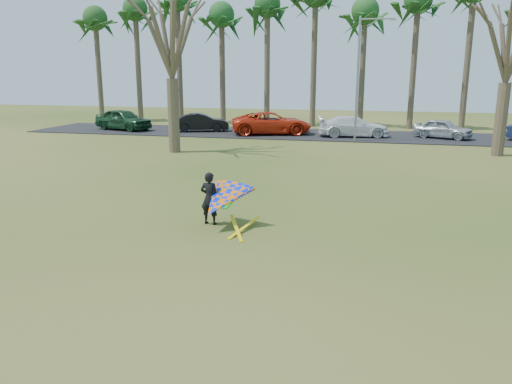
% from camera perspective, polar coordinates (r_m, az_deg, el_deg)
% --- Properties ---
extents(ground, '(100.00, 100.00, 0.00)m').
position_cam_1_polar(ground, '(13.19, -2.05, -6.64)').
color(ground, '#23480F').
rests_on(ground, ground).
extents(parking_strip, '(46.00, 7.00, 0.06)m').
position_cam_1_polar(parking_strip, '(37.34, 8.33, 6.47)').
color(parking_strip, black).
rests_on(parking_strip, ground).
extents(palm_0, '(4.84, 4.84, 10.84)m').
position_cam_1_polar(palm_0, '(50.06, -17.90, 18.24)').
color(palm_0, brown).
rests_on(palm_0, ground).
extents(palm_1, '(4.84, 4.84, 11.54)m').
position_cam_1_polar(palm_1, '(48.22, -13.64, 19.51)').
color(palm_1, brown).
rests_on(palm_1, ground).
extents(palm_2, '(4.84, 4.84, 12.24)m').
position_cam_1_polar(palm_2, '(46.67, -9.01, 20.77)').
color(palm_2, '#4A3D2C').
rests_on(palm_2, ground).
extents(palm_3, '(4.84, 4.84, 10.84)m').
position_cam_1_polar(palm_3, '(45.18, -3.96, 19.40)').
color(palm_3, '#4C3B2D').
rests_on(palm_3, ground).
extents(palm_4, '(4.84, 4.84, 11.54)m').
position_cam_1_polar(palm_4, '(44.24, 1.31, 20.44)').
color(palm_4, brown).
rests_on(palm_4, ground).
extents(palm_6, '(4.84, 4.84, 10.84)m').
position_cam_1_polar(palm_6, '(43.19, 12.37, 19.41)').
color(palm_6, '#463A2A').
rests_on(palm_6, ground).
extents(palm_7, '(4.84, 4.84, 11.54)m').
position_cam_1_polar(palm_7, '(43.32, 18.05, 19.96)').
color(palm_7, '#493B2C').
rests_on(palm_7, ground).
extents(bare_tree_left, '(6.60, 6.60, 9.70)m').
position_cam_1_polar(bare_tree_left, '(29.31, -9.79, 18.01)').
color(bare_tree_left, '#453629').
rests_on(bare_tree_left, ground).
extents(bare_tree_right, '(6.27, 6.27, 9.21)m').
position_cam_1_polar(bare_tree_right, '(30.71, 27.12, 15.90)').
color(bare_tree_right, '#49382C').
rests_on(bare_tree_right, ground).
extents(streetlight, '(2.28, 0.18, 8.00)m').
position_cam_1_polar(streetlight, '(33.94, 11.83, 13.14)').
color(streetlight, gray).
rests_on(streetlight, ground).
extents(car_0, '(5.20, 3.30, 1.65)m').
position_cam_1_polar(car_0, '(41.24, -14.93, 8.02)').
color(car_0, '#183C21').
rests_on(car_0, parking_strip).
extents(car_1, '(4.46, 2.79, 1.39)m').
position_cam_1_polar(car_1, '(39.10, -6.28, 7.91)').
color(car_1, black).
rests_on(car_1, parking_strip).
extents(car_2, '(6.42, 4.38, 1.63)m').
position_cam_1_polar(car_2, '(37.12, 1.79, 7.88)').
color(car_2, red).
rests_on(car_2, parking_strip).
extents(car_3, '(5.23, 2.84, 1.44)m').
position_cam_1_polar(car_3, '(36.35, 11.08, 7.36)').
color(car_3, white).
rests_on(car_3, parking_strip).
extents(car_4, '(4.21, 3.03, 1.33)m').
position_cam_1_polar(car_4, '(37.08, 20.59, 6.79)').
color(car_4, '#9FA4AC').
rests_on(car_4, parking_strip).
extents(kite_flyer, '(2.13, 2.39, 2.02)m').
position_cam_1_polar(kite_flyer, '(14.87, -4.11, -0.92)').
color(kite_flyer, black).
rests_on(kite_flyer, ground).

